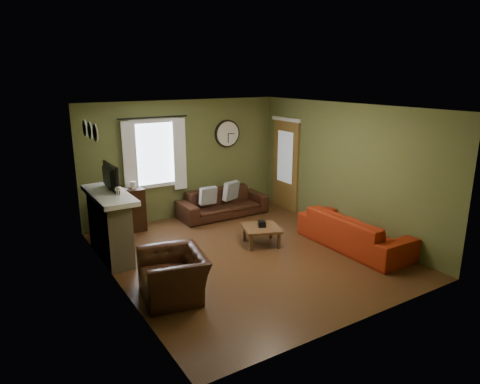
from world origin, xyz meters
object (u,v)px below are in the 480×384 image
sofa_brown (223,203)px  sofa_red (354,231)px  coffee_table (261,236)px  armchair (173,275)px  bookshelf (126,211)px

sofa_brown → sofa_red: bearing=-69.0°
sofa_brown → coffee_table: size_ratio=3.08×
armchair → sofa_brown: bearing=149.5°
armchair → coffee_table: bearing=123.5°
armchair → sofa_red: bearing=98.9°
sofa_red → coffee_table: bearing=53.1°
armchair → coffee_table: (2.19, 0.95, -0.15)m
sofa_brown → coffee_table: 1.92m
coffee_table → sofa_red: bearing=-36.9°
sofa_brown → bookshelf: bearing=177.6°
sofa_brown → sofa_red: 3.13m
bookshelf → coffee_table: 2.80m
armchair → bookshelf: bearing=-174.4°
sofa_brown → coffee_table: (-0.25, -1.90, -0.12)m
coffee_table → bookshelf: bearing=134.5°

